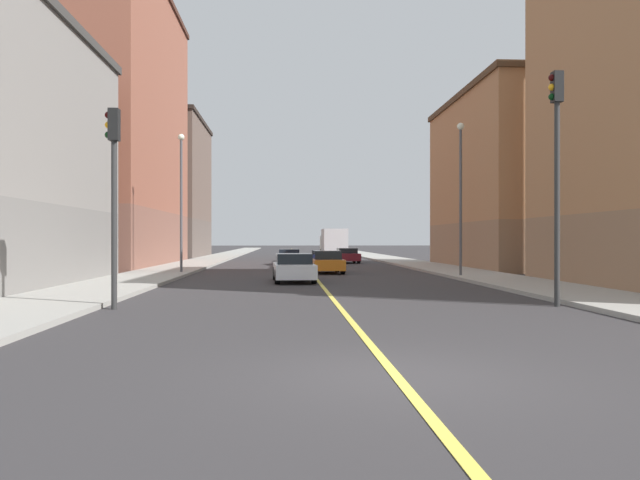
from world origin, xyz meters
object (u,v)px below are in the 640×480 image
object	(u,v)px
building_right_distant	(166,189)
car_orange	(326,262)
building_left_mid	(515,181)
traffic_light_left_near	(557,157)
street_lamp_left_near	(461,184)
car_blue	(289,257)
car_white	(294,268)
building_right_midblock	(111,127)
street_lamp_right_near	(181,189)
traffic_light_right_near	(114,179)
car_maroon	(347,256)
box_truck	(334,243)

from	to	relation	value
building_right_distant	car_orange	size ratio (longest dim) A/B	3.96
building_left_mid	car_orange	bearing A→B (deg)	-154.49
traffic_light_left_near	street_lamp_left_near	world-z (taller)	street_lamp_left_near
building_right_distant	car_blue	bearing A→B (deg)	-56.43
building_left_mid	car_white	world-z (taller)	building_left_mid
building_left_mid	car_orange	size ratio (longest dim) A/B	4.09
building_right_midblock	street_lamp_right_near	world-z (taller)	building_right_midblock
building_left_mid	car_blue	distance (m)	17.78
building_right_distant	car_orange	xyz separation A→B (m)	(15.40, -32.84, -6.88)
building_right_midblock	traffic_light_right_near	xyz separation A→B (m)	(8.13, -29.79, -6.72)
building_right_distant	street_lamp_left_near	size ratio (longest dim) A/B	2.12
street_lamp_left_near	car_maroon	bearing A→B (deg)	100.09
traffic_light_right_near	box_truck	xyz separation A→B (m)	(10.06, 49.02, -2.04)
building_right_distant	car_maroon	size ratio (longest dim) A/B	4.05
street_lamp_right_near	car_white	bearing A→B (deg)	-46.51
street_lamp_right_near	box_truck	distance (m)	33.29
building_left_mid	building_right_midblock	bearing A→B (deg)	171.10
building_right_distant	traffic_light_right_near	bearing A→B (deg)	-81.04
building_left_mid	street_lamp_left_near	xyz separation A→B (m)	(-7.14, -11.62, -1.26)
traffic_light_right_near	street_lamp_right_near	world-z (taller)	street_lamp_right_near
street_lamp_right_near	car_blue	world-z (taller)	street_lamp_right_near
car_orange	car_maroon	size ratio (longest dim) A/B	1.02
building_right_midblock	box_truck	world-z (taller)	building_right_midblock
street_lamp_right_near	car_maroon	bearing A→B (deg)	56.60
car_white	traffic_light_left_near	bearing A→B (deg)	-56.14
building_left_mid	car_blue	size ratio (longest dim) A/B	4.10
box_truck	traffic_light_right_near	bearing A→B (deg)	-101.60
car_blue	car_orange	bearing A→B (deg)	-80.80
car_blue	car_maroon	bearing A→B (deg)	32.15
building_right_distant	traffic_light_left_near	xyz separation A→B (m)	(20.90, -51.56, -3.13)
car_orange	street_lamp_left_near	bearing A→B (deg)	-38.02
building_left_mid	building_right_midblock	xyz separation A→B (m)	(-29.06, 4.55, 4.33)
traffic_light_right_near	street_lamp_left_near	size ratio (longest dim) A/B	0.73
traffic_light_right_near	street_lamp_left_near	distance (m)	19.41
car_blue	car_orange	world-z (taller)	car_orange
street_lamp_left_near	car_white	world-z (taller)	street_lamp_left_near
street_lamp_left_near	car_white	bearing A→B (deg)	-164.27
traffic_light_left_near	street_lamp_left_near	distance (m)	13.67
car_maroon	building_right_distant	bearing A→B (deg)	136.89
street_lamp_left_near	box_truck	size ratio (longest dim) A/B	1.00
traffic_light_left_near	car_blue	xyz separation A→B (m)	(-7.57, 31.48, -3.80)
building_left_mid	car_maroon	bearing A→B (deg)	139.47
traffic_light_right_near	car_orange	distance (m)	20.31
building_left_mid	car_orange	distance (m)	16.08
traffic_light_left_near	street_lamp_right_near	world-z (taller)	street_lamp_right_near
car_orange	building_right_distant	bearing A→B (deg)	115.12
traffic_light_right_near	car_blue	size ratio (longest dim) A/B	1.36
building_right_distant	box_truck	size ratio (longest dim) A/B	2.12
building_right_midblock	car_blue	world-z (taller)	building_right_midblock
street_lamp_left_near	traffic_light_left_near	bearing A→B (deg)	-94.26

